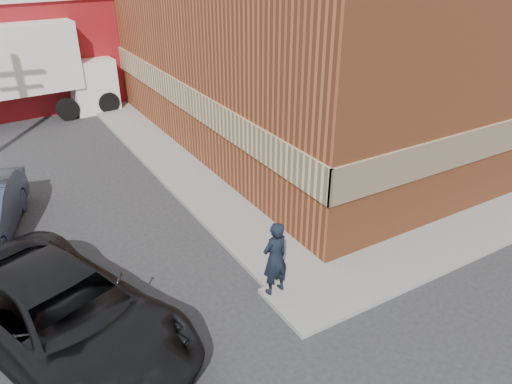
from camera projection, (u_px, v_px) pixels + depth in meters
ground at (276, 286)px, 12.10m from camera, size 90.00×90.00×0.00m
brick_building at (332, 12)px, 20.64m from camera, size 14.25×18.25×9.36m
sidewalk_south at (504, 219)px, 14.81m from camera, size 16.00×1.80×0.12m
sidewalk_west at (162, 154)px, 19.19m from camera, size 1.80×18.00×0.12m
man at (275, 258)px, 11.33m from camera, size 0.72×0.51×1.86m
suv_a at (65, 315)px, 9.94m from camera, size 4.81×6.76×1.71m
box_truck at (15, 66)px, 21.70m from camera, size 8.75×2.98×4.27m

